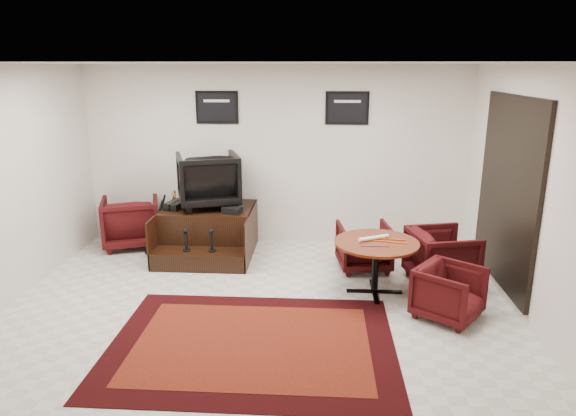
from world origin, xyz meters
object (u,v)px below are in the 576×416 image
Objects in this scene: table_chair_back at (364,244)px; table_chair_window at (442,254)px; shine_podium at (208,232)px; shine_chair at (208,177)px; armchair_side at (131,219)px; table_chair_corner at (449,290)px; meeting_table at (376,248)px.

table_chair_back is 0.90× the size of table_chair_window.
shine_podium is 0.84m from shine_chair.
table_chair_window is at bearing 143.96° from shine_chair.
shine_podium is 1.62× the size of armchair_side.
table_chair_window is 1.01m from table_chair_corner.
table_chair_corner is at bearing 128.63° from shine_chair.
shine_chair is 2.84m from meeting_table.
table_chair_back is (3.60, -0.73, -0.07)m from armchair_side.
shine_chair reaches higher than armchair_side.
armchair_side is 4.73m from table_chair_window.
table_chair_window is at bearing 147.47° from armchair_side.
shine_chair is 1.04× the size of armchair_side.
table_chair_corner is at bearing 112.83° from table_chair_back.
shine_chair is at bearing 59.44° from table_chair_window.
shine_chair is 3.54m from table_chair_window.
table_chair_window reaches higher than shine_podium.
table_chair_back is (-0.08, 0.81, -0.24)m from meeting_table.
shine_chair reaches higher than table_chair_back.
table_chair_window is at bearing -15.36° from shine_podium.
armchair_side is (-1.29, 0.26, 0.11)m from shine_podium.
shine_chair is at bearing 93.69° from table_chair_corner.
shine_chair is at bearing 90.00° from shine_podium.
shine_podium is at bearing -19.50° from table_chair_back.
shine_podium is at bearing 61.72° from table_chair_window.
shine_podium is at bearing 150.47° from armchair_side.
meeting_table is at bearing 87.77° from table_chair_corner.
table_chair_back is at bearing 146.55° from shine_chair.
table_chair_window is (3.29, -1.05, -0.76)m from shine_chair.
table_chair_corner is (4.44, -2.16, -0.10)m from armchair_side.
shine_chair reaches higher than table_chair_corner.
meeting_table is 1.00m from table_chair_window.
shine_chair is (0.00, 0.14, 0.83)m from shine_podium.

